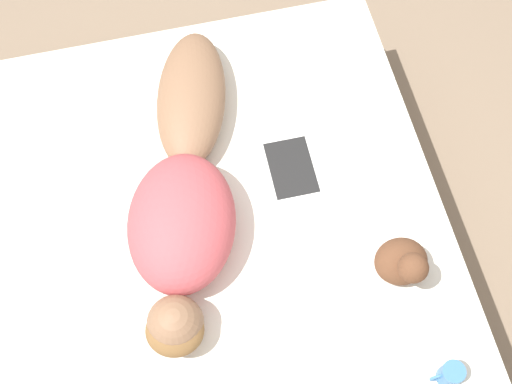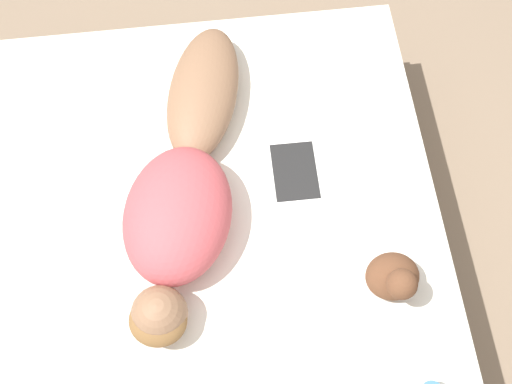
{
  "view_description": "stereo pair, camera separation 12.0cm",
  "coord_description": "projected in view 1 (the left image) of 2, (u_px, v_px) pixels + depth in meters",
  "views": [
    {
      "loc": [
        0.09,
        0.85,
        2.77
      ],
      "look_at": [
        -0.15,
        -0.19,
        0.56
      ],
      "focal_mm": 50.0,
      "sensor_mm": 36.0,
      "label": 1
    },
    {
      "loc": [
        -0.02,
        0.87,
        2.77
      ],
      "look_at": [
        -0.15,
        -0.19,
        0.56
      ],
      "focal_mm": 50.0,
      "sensor_mm": 36.0,
      "label": 2
    }
  ],
  "objects": [
    {
      "name": "bed",
      "position": [
        229.0,
        282.0,
        2.64
      ],
      "size": [
        1.62,
        2.04,
        0.51
      ],
      "color": "beige",
      "rests_on": "ground_plane"
    },
    {
      "name": "plush_toy",
      "position": [
        403.0,
        262.0,
        2.3
      ],
      "size": [
        0.17,
        0.19,
        0.23
      ],
      "color": "brown",
      "rests_on": "bed"
    },
    {
      "name": "open_magazine",
      "position": [
        322.0,
        162.0,
        2.56
      ],
      "size": [
        0.48,
        0.33,
        0.01
      ],
      "rotation": [
        0.0,
        0.0,
        -0.01
      ],
      "color": "white",
      "rests_on": "bed"
    },
    {
      "name": "person",
      "position": [
        185.0,
        192.0,
        2.4
      ],
      "size": [
        0.55,
        1.25,
        0.23
      ],
      "rotation": [
        0.0,
        0.0,
        -0.25
      ],
      "color": "brown",
      "rests_on": "bed"
    },
    {
      "name": "ground_plane",
      "position": [
        231.0,
        302.0,
        2.86
      ],
      "size": [
        12.0,
        12.0,
        0.0
      ],
      "primitive_type": "plane",
      "color": "#7A6651"
    },
    {
      "name": "coffee_mug",
      "position": [
        450.0,
        374.0,
        2.19
      ],
      "size": [
        0.11,
        0.07,
        0.09
      ],
      "color": "teal",
      "rests_on": "bed"
    }
  ]
}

